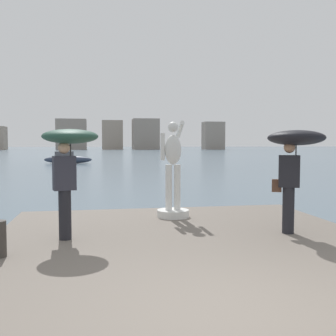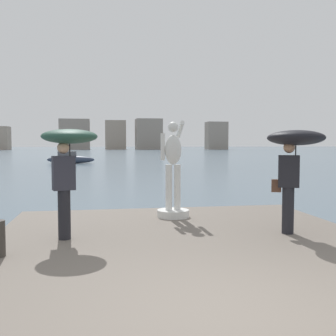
% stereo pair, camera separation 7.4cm
% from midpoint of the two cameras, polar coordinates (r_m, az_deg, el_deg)
% --- Properties ---
extents(ground_plane, '(400.00, 400.00, 0.00)m').
position_cam_midpoint_polar(ground_plane, '(43.71, -7.99, 0.76)').
color(ground_plane, slate).
extents(pier, '(6.87, 9.72, 0.40)m').
position_cam_midpoint_polar(pier, '(6.01, 5.32, -14.95)').
color(pier, '#70665B').
rests_on(pier, ground).
extents(statue_white_figure, '(0.74, 0.93, 2.23)m').
position_cam_midpoint_polar(statue_white_figure, '(9.21, 0.47, -1.82)').
color(statue_white_figure, silver).
rests_on(statue_white_figure, pier).
extents(onlooker_left, '(1.20, 1.21, 1.96)m').
position_cam_midpoint_polar(onlooker_left, '(7.30, -14.27, 2.29)').
color(onlooker_left, black).
rests_on(onlooker_left, pier).
extents(onlooker_right, '(1.40, 1.41, 1.97)m').
position_cam_midpoint_polar(onlooker_right, '(7.86, 17.27, 2.42)').
color(onlooker_right, black).
rests_on(onlooker_right, pier).
extents(boat_far, '(4.99, 1.59, 1.26)m').
position_cam_midpoint_polar(boat_far, '(42.73, -14.19, 1.27)').
color(boat_far, '#2D384C').
rests_on(boat_far, ground).
extents(distant_skyline, '(79.72, 10.96, 10.29)m').
position_cam_midpoint_polar(distant_skyline, '(135.77, -8.59, 4.64)').
color(distant_skyline, gray).
rests_on(distant_skyline, ground).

